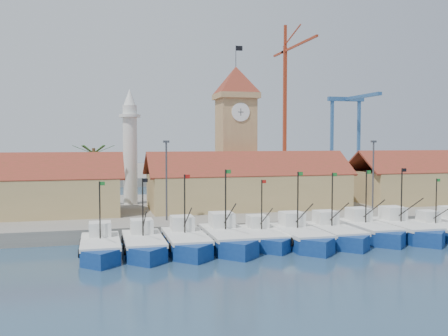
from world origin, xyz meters
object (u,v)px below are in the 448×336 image
object	(u,v)px
boat_0	(100,249)
minaret	(130,146)
boat_5	(301,238)
clock_tower	(236,131)

from	to	relation	value
boat_0	minaret	size ratio (longest dim) A/B	0.58
boat_0	minaret	distance (m)	27.80
boat_5	minaret	xyz separation A→B (m)	(-15.10, 26.02, 8.92)
clock_tower	minaret	world-z (taller)	clock_tower
boat_5	minaret	size ratio (longest dim) A/B	0.63
boat_5	minaret	bearing A→B (deg)	120.12
boat_0	boat_5	world-z (taller)	boat_5
boat_0	boat_5	distance (m)	19.44
boat_5	clock_tower	xyz separation A→B (m)	(-0.10, 24.02, 11.15)
boat_0	minaret	bearing A→B (deg)	80.49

